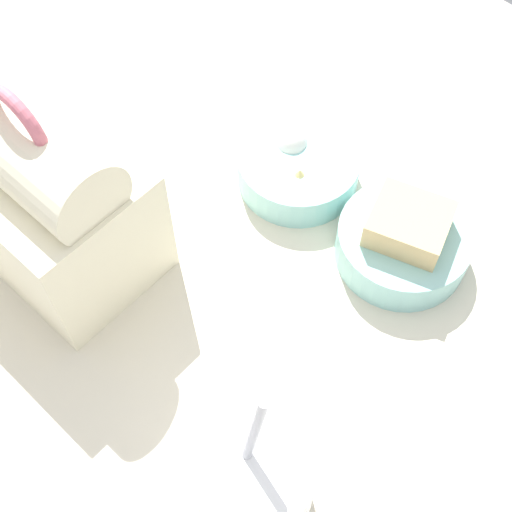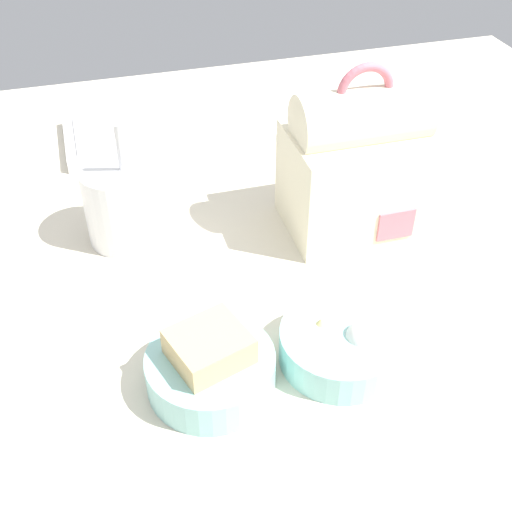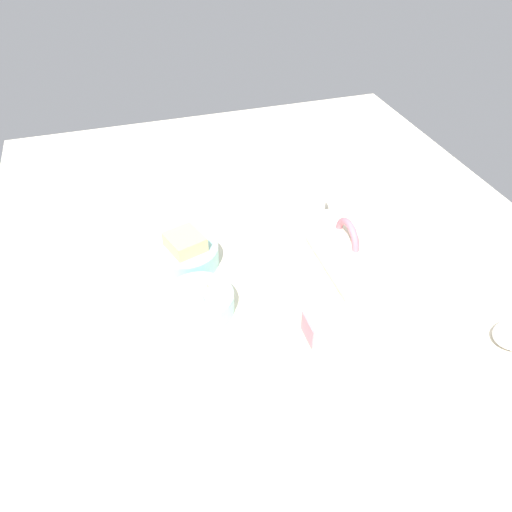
% 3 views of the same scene
% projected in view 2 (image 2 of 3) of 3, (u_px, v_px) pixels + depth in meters
% --- Properties ---
extents(desk_surface, '(1.40, 1.10, 0.02)m').
position_uv_depth(desk_surface, '(223.00, 265.00, 0.76)').
color(desk_surface, beige).
rests_on(desk_surface, ground).
extents(keyboard, '(0.39, 0.15, 0.02)m').
position_uv_depth(keyboard, '(196.00, 125.00, 0.99)').
color(keyboard, silver).
rests_on(keyboard, desk_surface).
extents(lunch_bag, '(0.16, 0.12, 0.21)m').
position_uv_depth(lunch_bag, '(357.00, 166.00, 0.75)').
color(lunch_bag, '#EFE5C1').
rests_on(lunch_bag, desk_surface).
extents(soup_cup, '(0.09, 0.09, 0.16)m').
position_uv_depth(soup_cup, '(122.00, 202.00, 0.75)').
color(soup_cup, white).
rests_on(soup_cup, desk_surface).
extents(bento_bowl_sandwich, '(0.12, 0.12, 0.06)m').
position_uv_depth(bento_bowl_sandwich, '(211.00, 366.00, 0.59)').
color(bento_bowl_sandwich, '#93D1CC').
rests_on(bento_bowl_sandwich, desk_surface).
extents(bento_bowl_snacks, '(0.12, 0.12, 0.05)m').
position_uv_depth(bento_bowl_snacks, '(340.00, 344.00, 0.62)').
color(bento_bowl_snacks, '#93D1CC').
rests_on(bento_bowl_snacks, desk_surface).
extents(computer_mouse, '(0.07, 0.09, 0.03)m').
position_uv_depth(computer_mouse, '(358.00, 108.00, 1.02)').
color(computer_mouse, silver).
rests_on(computer_mouse, desk_surface).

